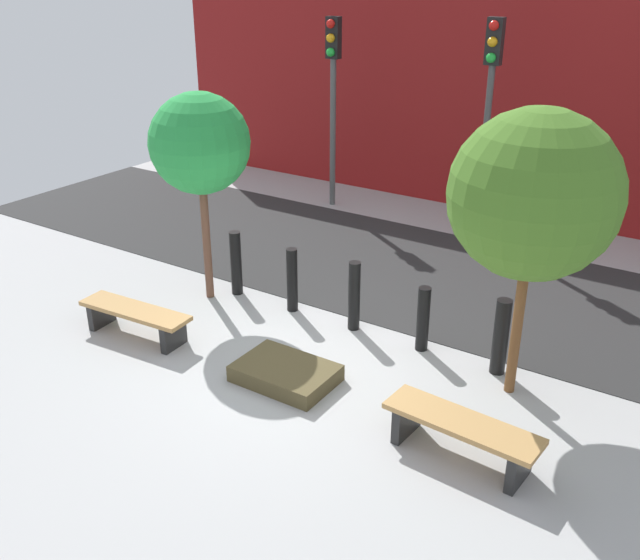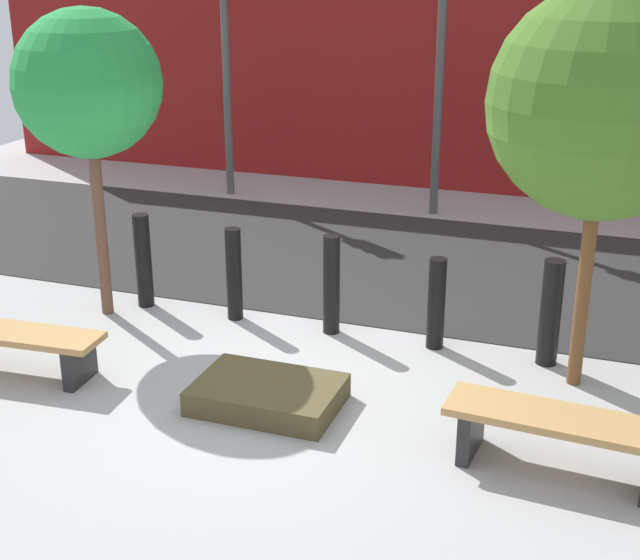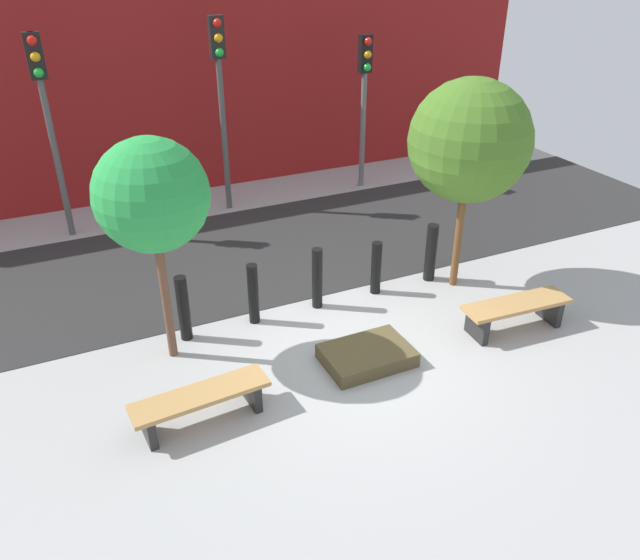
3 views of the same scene
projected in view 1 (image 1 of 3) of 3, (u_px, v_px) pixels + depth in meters
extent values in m
plane|color=#A5A5A5|center=(298.00, 371.00, 9.01)|extent=(18.00, 18.00, 0.00)
cube|color=#2A2A2A|center=(423.00, 274.00, 11.76)|extent=(18.00, 3.98, 0.01)
cube|color=maroon|center=(518.00, 105.00, 13.83)|extent=(16.20, 0.50, 4.30)
cube|color=black|center=(102.00, 314.00, 10.07)|extent=(0.13, 0.44, 0.36)
cube|color=black|center=(173.00, 335.00, 9.49)|extent=(0.13, 0.44, 0.36)
cube|color=#B2844C|center=(135.00, 311.00, 9.70)|extent=(1.69, 0.55, 0.06)
cube|color=black|center=(407.00, 419.00, 7.74)|extent=(0.13, 0.48, 0.40)
cube|color=black|center=(519.00, 466.00, 7.03)|extent=(0.13, 0.48, 0.40)
cube|color=#B2844C|center=(462.00, 423.00, 7.29)|extent=(1.68, 0.59, 0.06)
cube|color=brown|center=(286.00, 373.00, 8.77)|extent=(1.20, 0.83, 0.21)
cylinder|color=brown|center=(206.00, 236.00, 10.59)|extent=(0.12, 0.12, 1.99)
sphere|color=green|center=(200.00, 143.00, 10.02)|extent=(1.44, 1.44, 1.44)
cylinder|color=brown|center=(518.00, 319.00, 8.21)|extent=(0.12, 0.12, 1.95)
sphere|color=#457324|center=(534.00, 195.00, 7.60)|extent=(1.87, 1.87, 1.87)
cylinder|color=black|center=(236.00, 263.00, 10.90)|extent=(0.17, 0.17, 1.01)
cylinder|color=black|center=(292.00, 280.00, 10.38)|extent=(0.16, 0.16, 0.97)
cylinder|color=black|center=(354.00, 296.00, 9.85)|extent=(0.17, 0.17, 1.01)
cylinder|color=black|center=(423.00, 319.00, 9.34)|extent=(0.17, 0.17, 0.90)
cylinder|color=black|center=(501.00, 337.00, 8.79)|extent=(0.19, 0.19, 1.01)
cylinder|color=#505050|center=(333.00, 115.00, 14.34)|extent=(0.12, 0.12, 3.75)
cube|color=black|center=(334.00, 38.00, 13.72)|extent=(0.28, 0.16, 0.78)
sphere|color=red|center=(331.00, 24.00, 13.54)|extent=(0.17, 0.17, 0.17)
sphere|color=orange|center=(331.00, 38.00, 13.64)|extent=(0.17, 0.17, 0.17)
sphere|color=green|center=(330.00, 52.00, 13.75)|extent=(0.17, 0.17, 0.17)
cylinder|color=#4A4A4A|center=(486.00, 132.00, 12.70)|extent=(0.12, 0.12, 3.87)
cube|color=black|center=(495.00, 41.00, 12.06)|extent=(0.28, 0.16, 0.78)
sphere|color=red|center=(494.00, 26.00, 11.87)|extent=(0.17, 0.17, 0.17)
sphere|color=orange|center=(492.00, 42.00, 11.98)|extent=(0.17, 0.17, 0.17)
sphere|color=green|center=(491.00, 58.00, 12.09)|extent=(0.17, 0.17, 0.17)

